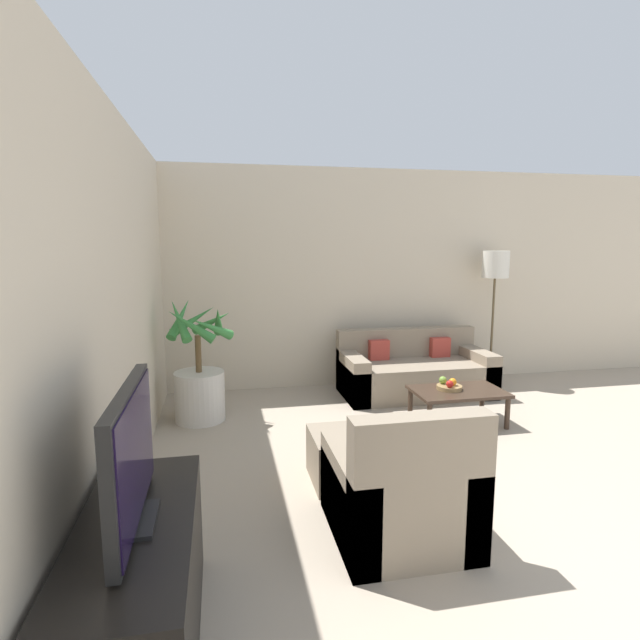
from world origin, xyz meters
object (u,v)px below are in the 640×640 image
object	(u,v)px
television	(131,457)
apple_red	(450,384)
ottoman	(355,456)
apple_green	(443,380)
tv_console	(138,591)
coffee_table	(458,394)
orange_fruit	(453,382)
fruit_bowl	(449,387)
floor_lamp	(495,271)
potted_palm	(199,380)
armchair	(400,493)
sofa_loveseat	(414,373)

from	to	relation	value
television	apple_red	world-z (taller)	television
apple_red	ottoman	world-z (taller)	apple_red
apple_red	apple_green	distance (m)	0.14
tv_console	coffee_table	distance (m)	3.58
tv_console	coffee_table	bearing A→B (deg)	41.58
apple_red	orange_fruit	world-z (taller)	orange_fruit
television	ottoman	bearing A→B (deg)	46.47
fruit_bowl	apple_green	distance (m)	0.10
coffee_table	tv_console	bearing A→B (deg)	-138.42
tv_console	orange_fruit	distance (m)	3.57
floor_lamp	potted_palm	bearing A→B (deg)	-169.49
fruit_bowl	armchair	bearing A→B (deg)	-123.63
apple_green	armchair	distance (m)	2.18
floor_lamp	orange_fruit	size ratio (longest dim) A/B	22.42
tv_console	orange_fruit	bearing A→B (deg)	42.42
tv_console	television	world-z (taller)	television
floor_lamp	ottoman	bearing A→B (deg)	-137.32
potted_palm	sofa_loveseat	world-z (taller)	potted_palm
fruit_bowl	apple_red	bearing A→B (deg)	-113.95
tv_console	ottoman	world-z (taller)	tv_console
orange_fruit	armchair	world-z (taller)	armchair
tv_console	sofa_loveseat	distance (m)	4.32
potted_palm	fruit_bowl	distance (m)	2.51
floor_lamp	tv_console	bearing A→B (deg)	-135.93
apple_green	ottoman	size ratio (longest dim) A/B	0.11
television	orange_fruit	xyz separation A→B (m)	(2.63, 2.40, -0.50)
tv_console	floor_lamp	size ratio (longest dim) A/B	0.75
fruit_bowl	apple_green	bearing A→B (deg)	120.30
television	potted_palm	xyz separation A→B (m)	(0.15, 2.98, -0.50)
coffee_table	sofa_loveseat	bearing A→B (deg)	92.15
floor_lamp	coffee_table	xyz separation A→B (m)	(-1.10, -1.28, -1.15)
potted_palm	floor_lamp	distance (m)	3.83
armchair	tv_console	bearing A→B (deg)	-155.80
potted_palm	floor_lamp	bearing A→B (deg)	10.51
sofa_loveseat	coffee_table	bearing A→B (deg)	-87.85
ottoman	fruit_bowl	bearing A→B (deg)	38.52
floor_lamp	apple_red	bearing A→B (deg)	-132.63
potted_palm	floor_lamp	world-z (taller)	floor_lamp
floor_lamp	apple_green	bearing A→B (deg)	-136.01
armchair	ottoman	world-z (taller)	armchair
tv_console	armchair	distance (m)	1.56
television	apple_green	bearing A→B (deg)	44.14
apple_red	potted_palm	bearing A→B (deg)	165.22
tv_console	sofa_loveseat	xyz separation A→B (m)	(2.64, 3.41, -0.06)
tv_console	apple_green	bearing A→B (deg)	44.10
coffee_table	apple_red	bearing A→B (deg)	-164.05
fruit_bowl	ottoman	distance (m)	1.60
sofa_loveseat	apple_green	world-z (taller)	sofa_loveseat
sofa_loveseat	orange_fruit	world-z (taller)	sofa_loveseat
coffee_table	apple_red	xyz separation A→B (m)	(-0.11, -0.03, 0.12)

